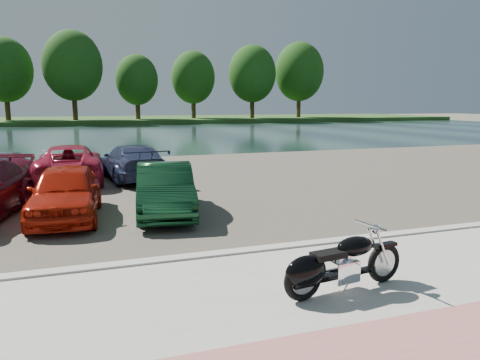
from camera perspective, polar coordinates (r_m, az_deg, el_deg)
The scene contains 13 objects.
ground at distance 8.00m, azimuth 6.13°, elevation -13.47°, with size 200.00×200.00×0.00m, color #595447.
promenade at distance 7.17m, azimuth 9.72°, elevation -15.94°, with size 60.00×6.00×0.10m, color #A5A29B.
kerb at distance 9.70m, azimuth 0.99°, elevation -8.81°, with size 60.00×0.30×0.14m, color #A5A29B.
parking_lot at distance 18.19m, azimuth -8.95°, elevation -0.45°, with size 60.00×18.00×0.04m, color #433F36.
river at distance 46.85m, azimuth -15.52°, elevation 5.30°, with size 120.00×40.00×0.00m, color #192E2D.
far_bank at distance 78.75m, azimuth -17.22°, elevation 6.98°, with size 120.00×24.00×0.60m, color #204B1B.
far_trees at distance 72.95m, azimuth -13.78°, elevation 12.63°, with size 70.25×10.68×12.52m.
motorcycle at distance 7.66m, azimuth 11.46°, elevation -10.18°, with size 2.32×0.77×1.05m.
car_4 at distance 13.21m, azimuth -20.49°, elevation -1.39°, with size 1.70×4.23×1.44m, color #AF1D0B.
car_5 at distance 13.05m, azimuth -9.14°, elevation -1.14°, with size 1.48×4.23×1.40m, color #0E351B.
car_9 at distance 19.40m, azimuth -27.19°, elevation 1.20°, with size 1.35×3.87×1.28m, color slate.
car_10 at distance 19.40m, azimuth -20.08°, elevation 1.93°, with size 2.41×5.22×1.45m, color #A71B36.
car_11 at distance 19.16m, azimuth -13.01°, elevation 2.14°, with size 1.99×4.91×1.42m, color navy.
Camera 1 is at (-3.22, -6.63, 3.11)m, focal length 35.00 mm.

